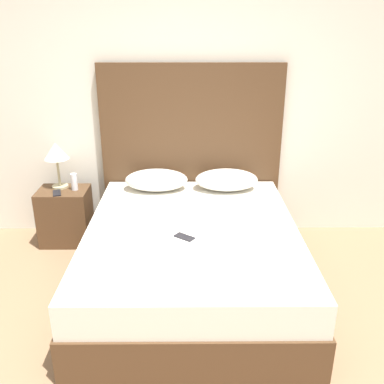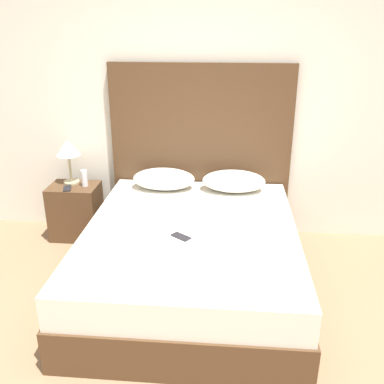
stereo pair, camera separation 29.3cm
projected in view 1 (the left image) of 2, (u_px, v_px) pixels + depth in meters
name	position (u px, v px, depth m)	size (l,w,h in m)	color
wall_back	(183.00, 99.00, 4.05)	(10.00, 0.06, 2.70)	silver
bed	(192.00, 258.00, 3.41)	(1.65, 2.03, 0.56)	#4C331E
headboard	(191.00, 152.00, 4.17)	(1.73, 0.05, 1.69)	#4C331E
pillow_left	(156.00, 180.00, 4.00)	(0.59, 0.35, 0.19)	silver
pillow_right	(226.00, 180.00, 4.01)	(0.59, 0.35, 0.19)	silver
phone_on_bed	(184.00, 237.00, 3.14)	(0.16, 0.15, 0.01)	#232328
nightstand	(66.00, 216.00, 4.15)	(0.47, 0.36, 0.55)	#4C331E
table_lamp	(56.00, 153.00, 3.99)	(0.23, 0.23, 0.44)	tan
phone_on_nightstand	(57.00, 193.00, 3.97)	(0.11, 0.16, 0.01)	black
toiletry_bottle	(74.00, 182.00, 4.03)	(0.06, 0.06, 0.16)	silver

